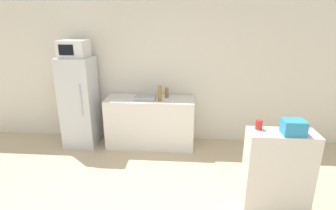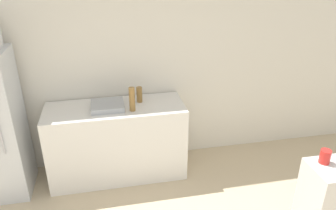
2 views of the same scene
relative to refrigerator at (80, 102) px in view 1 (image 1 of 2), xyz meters
name	(u,v)px [view 1 (image 1 of 2)]	position (x,y,z in m)	size (l,w,h in m)	color
wall_back	(148,74)	(1.22, 0.41, 0.47)	(8.00, 0.06, 2.60)	silver
refrigerator	(80,102)	(0.00, 0.00, 0.00)	(0.58, 0.59, 1.66)	silver
microwave	(74,49)	(0.00, 0.00, 0.97)	(0.46, 0.42, 0.29)	white
counter	(151,122)	(1.30, 0.05, -0.37)	(1.60, 0.60, 0.92)	silver
sink_basin	(146,97)	(1.23, 0.04, 0.12)	(0.37, 0.33, 0.06)	#9EA3A8
bottle_tall	(160,93)	(1.50, -0.08, 0.23)	(0.07, 0.07, 0.28)	olive
bottle_short	(167,93)	(1.60, 0.14, 0.18)	(0.07, 0.07, 0.18)	olive
shelf_cabinet	(277,173)	(3.07, -1.66, -0.30)	(0.77, 0.33, 1.07)	silver
basket	(294,127)	(3.15, -1.71, 0.32)	(0.24, 0.19, 0.17)	#2D8EC6
jar	(259,125)	(2.81, -1.59, 0.29)	(0.08, 0.08, 0.11)	red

